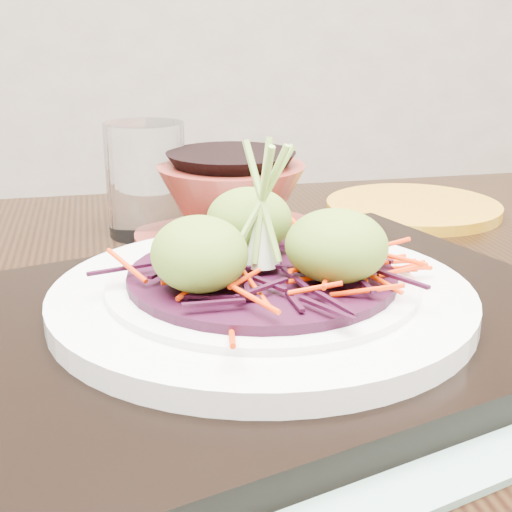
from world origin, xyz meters
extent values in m
cube|color=black|center=(0.07, 0.07, 0.78)|extent=(1.32, 0.91, 0.04)
cube|color=gray|center=(0.09, 0.06, 0.81)|extent=(0.57, 0.51, 0.00)
cube|color=black|center=(0.09, 0.06, 0.82)|extent=(0.49, 0.43, 0.02)
cylinder|color=white|center=(0.09, 0.06, 0.84)|extent=(0.27, 0.27, 0.01)
cylinder|color=white|center=(0.09, 0.06, 0.85)|extent=(0.20, 0.20, 0.01)
cylinder|color=black|center=(0.09, 0.06, 0.85)|extent=(0.17, 0.17, 0.01)
ellipsoid|color=olive|center=(0.05, 0.04, 0.88)|extent=(0.06, 0.06, 0.05)
ellipsoid|color=olive|center=(0.13, 0.04, 0.88)|extent=(0.06, 0.06, 0.05)
ellipsoid|color=olive|center=(0.09, 0.11, 0.88)|extent=(0.06, 0.06, 0.05)
cylinder|color=white|center=(0.03, 0.32, 0.86)|extent=(0.09, 0.09, 0.11)
cylinder|color=maroon|center=(0.10, 0.27, 0.81)|extent=(0.19, 0.19, 0.01)
cylinder|color=#C18015|center=(0.31, 0.35, 0.81)|extent=(0.20, 0.20, 0.01)
camera|label=1|loc=(0.00, -0.36, 1.01)|focal=50.00mm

